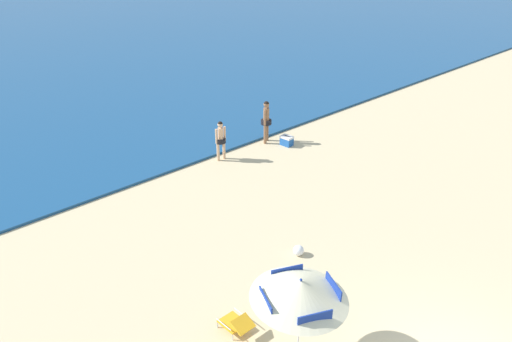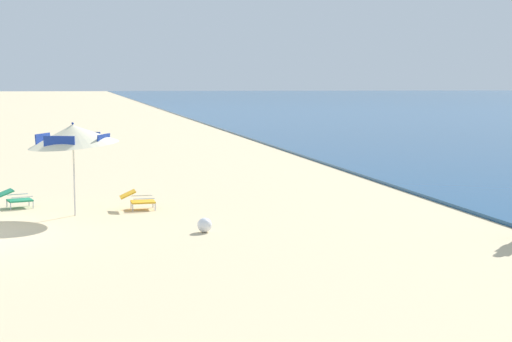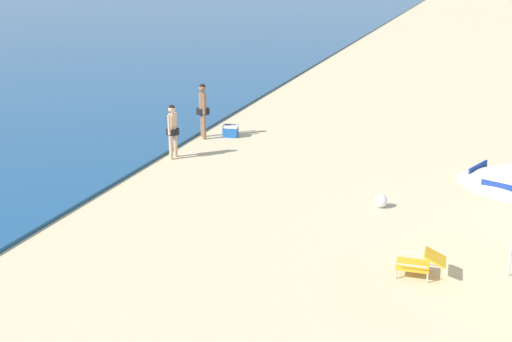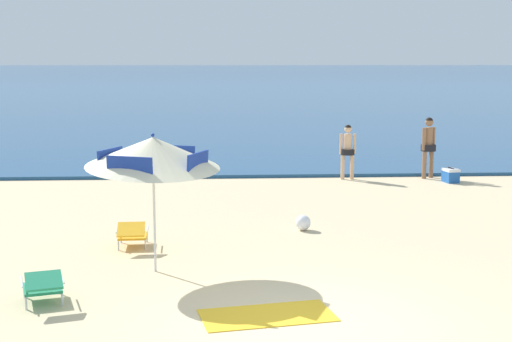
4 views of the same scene
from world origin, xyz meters
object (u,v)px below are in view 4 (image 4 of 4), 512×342
Objects in this scene: beach_towel at (267,315)px; person_standing_near_shore at (348,148)px; beach_umbrella_striped_main at (153,152)px; person_standing_beside at (428,143)px; cooler_box at (451,175)px; beach_ball at (303,223)px; lounge_chair_under_umbrella at (43,285)px; lounge_chair_beside_umbrella at (132,234)px.

person_standing_near_shore is at bearing 74.19° from beach_towel.
beach_umbrella_striped_main is 1.80× the size of person_standing_near_shore.
person_standing_beside reaches higher than cooler_box.
person_standing_beside is at bearing 55.07° from beach_ball.
person_standing_beside is (8.82, 10.85, 0.77)m from lounge_chair_under_umbrella.
lounge_chair_under_umbrella is 12.55m from person_standing_near_shore.
lounge_chair_beside_umbrella is 3.56m from beach_ball.
person_standing_beside reaches higher than lounge_chair_beside_umbrella.
beach_towel is at bearing -105.81° from person_standing_near_shore.
beach_towel is at bearing -119.64° from cooler_box.
person_standing_beside reaches higher than person_standing_near_shore.
beach_towel is at bearing -116.20° from person_standing_beside.
person_standing_near_shore reaches higher than lounge_chair_under_umbrella.
lounge_chair_under_umbrella is at bearing -132.59° from cooler_box.
beach_ball is (4.27, 4.34, -0.12)m from lounge_chair_under_umbrella.
beach_umbrella_striped_main reaches higher than person_standing_near_shore.
lounge_chair_beside_umbrella is (-0.54, 1.56, -1.71)m from beach_umbrella_striped_main.
person_standing_near_shore is 6.82m from beach_ball.
beach_umbrella_striped_main is 3.22× the size of lounge_chair_beside_umbrella.
lounge_chair_beside_umbrella is (0.93, 3.11, -0.00)m from lounge_chair_under_umbrella.
beach_umbrella_striped_main is at bearing -118.07° from person_standing_near_shore.
cooler_box is at bearing 39.87° from lounge_chair_beside_umbrella.
person_standing_near_shore is (6.39, 10.78, 0.66)m from lounge_chair_under_umbrella.
beach_towel is (-6.11, -10.73, -0.20)m from cooler_box.
beach_towel is (-3.24, -11.45, -0.93)m from person_standing_near_shore.
lounge_chair_beside_umbrella is 10.85m from cooler_box.
lounge_chair_under_umbrella is 3.24m from lounge_chair_beside_umbrella.
lounge_chair_beside_umbrella is 4.39m from beach_towel.
lounge_chair_beside_umbrella is at bearing 73.41° from lounge_chair_under_umbrella.
lounge_chair_beside_umbrella is at bearing -125.46° from person_standing_near_shore.
lounge_chair_under_umbrella is 1.09× the size of lounge_chair_beside_umbrella.
beach_umbrella_striped_main is 3.41m from beach_towel.
beach_umbrella_striped_main reaches higher than beach_towel.
person_standing_near_shore is (4.92, 9.23, -1.05)m from beach_umbrella_striped_main.
beach_ball is at bearing -124.93° from person_standing_beside.
person_standing_beside is at bearing 1.79° from person_standing_near_shore.
beach_ball is (-4.55, -6.51, -0.89)m from person_standing_beside.
lounge_chair_beside_umbrella is at bearing -159.74° from beach_ball.
beach_umbrella_striped_main is at bearing -70.85° from lounge_chair_beside_umbrella.
lounge_chair_beside_umbrella is 1.66× the size of cooler_box.
beach_ball is 0.18× the size of beach_towel.
beach_umbrella_striped_main is 1.61× the size of beach_towel.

